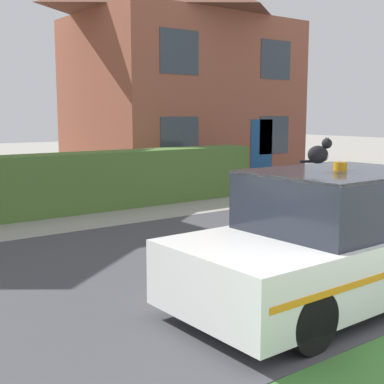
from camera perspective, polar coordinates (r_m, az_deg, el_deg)
name	(u,v)px	position (r m, az deg, el deg)	size (l,w,h in m)	color
road_strip	(213,261)	(8.46, 2.29, -7.39)	(28.00, 6.53, 0.01)	#424247
garden_hedge	(69,183)	(12.76, -12.98, 0.93)	(10.49, 0.89, 1.39)	#4C7233
police_car	(330,241)	(6.74, 14.55, -5.04)	(4.05, 1.87, 1.72)	black
cat	(320,153)	(6.38, 13.47, 4.09)	(0.29, 0.32, 0.31)	black
house_right	(182,74)	(19.60, -1.05, 12.50)	(7.67, 5.57, 7.28)	#93513D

